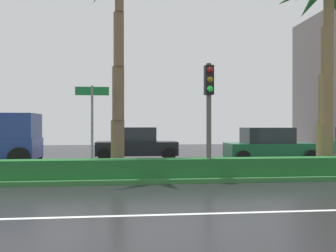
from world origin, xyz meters
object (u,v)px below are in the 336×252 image
at_px(street_name_sign, 92,118).
at_px(car_in_traffic_second, 269,146).
at_px(car_in_traffic_leading, 136,144).
at_px(traffic_signal_median_right, 209,99).
at_px(palm_tree_centre, 328,14).

xyz_separation_m(street_name_sign, car_in_traffic_second, (8.11, 5.26, -1.25)).
bearing_deg(car_in_traffic_second, car_in_traffic_leading, 159.12).
relative_size(traffic_signal_median_right, street_name_sign, 1.24).
bearing_deg(street_name_sign, palm_tree_centre, 4.81).
relative_size(street_name_sign, car_in_traffic_second, 0.70).
distance_m(street_name_sign, car_in_traffic_leading, 8.00).
height_order(palm_tree_centre, street_name_sign, palm_tree_centre).
bearing_deg(palm_tree_centre, street_name_sign, -175.19).
distance_m(palm_tree_centre, car_in_traffic_leading, 11.15).
xyz_separation_m(palm_tree_centre, traffic_signal_median_right, (-4.81, -1.28, -3.30)).
relative_size(car_in_traffic_leading, car_in_traffic_second, 1.00).
bearing_deg(street_name_sign, car_in_traffic_leading, 77.86).
bearing_deg(traffic_signal_median_right, street_name_sign, 171.77).
xyz_separation_m(palm_tree_centre, car_in_traffic_second, (-0.50, 4.54, -5.19)).
relative_size(traffic_signal_median_right, car_in_traffic_leading, 0.86).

